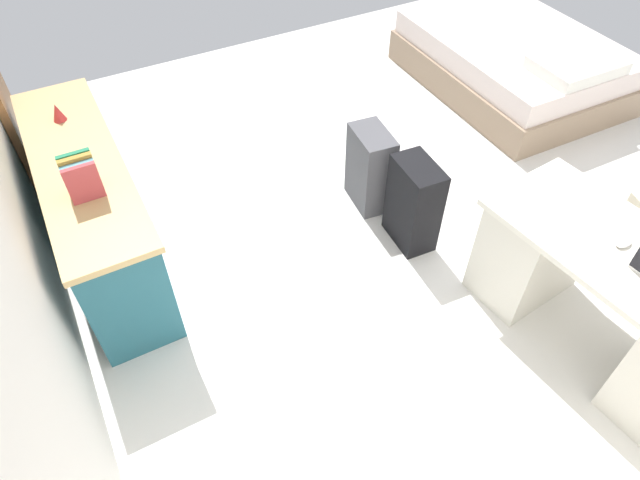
# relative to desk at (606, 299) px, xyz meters

# --- Properties ---
(ground_plane) EXTENTS (6.03, 6.03, 0.00)m
(ground_plane) POSITION_rel_desk_xyz_m (1.30, 0.12, -0.38)
(ground_plane) COLOR silver
(desk) EXTENTS (1.50, 0.79, 0.72)m
(desk) POSITION_rel_desk_xyz_m (0.00, 0.00, 0.00)
(desk) COLOR silver
(desk) RESTS_ON ground_plane
(credenza) EXTENTS (1.80, 0.48, 0.78)m
(credenza) POSITION_rel_desk_xyz_m (1.99, 2.25, 0.01)
(credenza) COLOR #235B6B
(credenza) RESTS_ON ground_plane
(bed) EXTENTS (1.93, 1.45, 0.58)m
(bed) POSITION_rel_desk_xyz_m (2.36, -1.52, -0.13)
(bed) COLOR gray
(bed) RESTS_ON ground_plane
(suitcase_black) EXTENTS (0.38, 0.25, 0.62)m
(suitcase_black) POSITION_rel_desk_xyz_m (1.16, 0.43, -0.07)
(suitcase_black) COLOR black
(suitcase_black) RESTS_ON ground_plane
(suitcase_spare_grey) EXTENTS (0.38, 0.26, 0.59)m
(suitcase_spare_grey) POSITION_rel_desk_xyz_m (1.62, 0.47, -0.08)
(suitcase_spare_grey) COLOR #4C4C51
(suitcase_spare_grey) RESTS_ON ground_plane
(computer_mouse) EXTENTS (0.07, 0.11, 0.03)m
(computer_mouse) POSITION_rel_desk_xyz_m (0.08, -0.02, 0.36)
(computer_mouse) COLOR white
(computer_mouse) RESTS_ON desk
(book_row) EXTENTS (0.15, 0.17, 0.22)m
(book_row) POSITION_rel_desk_xyz_m (1.67, 2.25, 0.51)
(book_row) COLOR #B74147
(book_row) RESTS_ON credenza
(figurine_small) EXTENTS (0.08, 0.08, 0.11)m
(figurine_small) POSITION_rel_desk_xyz_m (2.45, 2.25, 0.46)
(figurine_small) COLOR red
(figurine_small) RESTS_ON credenza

